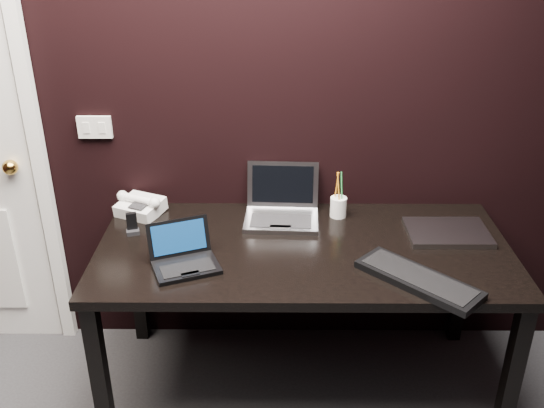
{
  "coord_description": "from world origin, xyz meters",
  "views": [
    {
      "loc": [
        0.18,
        -0.76,
        2.0
      ],
      "look_at": [
        0.17,
        1.35,
        0.96
      ],
      "focal_mm": 40.0,
      "sensor_mm": 36.0,
      "label": 1
    }
  ],
  "objects_px": {
    "netbook": "(184,259)",
    "pen_cup": "(338,206)",
    "ext_keyboard": "(418,279)",
    "silver_laptop": "(282,210)",
    "mobile_phone": "(132,226)",
    "desk": "(303,262)",
    "closed_laptop": "(447,232)",
    "desk_phone": "(140,206)"
  },
  "relations": [
    {
      "from": "silver_laptop",
      "to": "ext_keyboard",
      "type": "relative_size",
      "value": 0.75
    },
    {
      "from": "desk",
      "to": "mobile_phone",
      "type": "bearing_deg",
      "value": 171.57
    },
    {
      "from": "silver_laptop",
      "to": "desk_phone",
      "type": "distance_m",
      "value": 0.64
    },
    {
      "from": "silver_laptop",
      "to": "ext_keyboard",
      "type": "distance_m",
      "value": 0.72
    },
    {
      "from": "silver_laptop",
      "to": "mobile_phone",
      "type": "distance_m",
      "value": 0.65
    },
    {
      "from": "desk_phone",
      "to": "closed_laptop",
      "type": "bearing_deg",
      "value": -7.97
    },
    {
      "from": "desk",
      "to": "netbook",
      "type": "distance_m",
      "value": 0.51
    },
    {
      "from": "ext_keyboard",
      "to": "pen_cup",
      "type": "xyz_separation_m",
      "value": [
        -0.25,
        0.54,
        0.04
      ]
    },
    {
      "from": "desk",
      "to": "silver_laptop",
      "type": "bearing_deg",
      "value": 110.05
    },
    {
      "from": "desk",
      "to": "closed_laptop",
      "type": "height_order",
      "value": "closed_laptop"
    },
    {
      "from": "silver_laptop",
      "to": "desk",
      "type": "bearing_deg",
      "value": -69.95
    },
    {
      "from": "silver_laptop",
      "to": "desk_phone",
      "type": "relative_size",
      "value": 1.43
    },
    {
      "from": "desk",
      "to": "closed_laptop",
      "type": "relative_size",
      "value": 4.96
    },
    {
      "from": "desk_phone",
      "to": "silver_laptop",
      "type": "bearing_deg",
      "value": -3.8
    },
    {
      "from": "ext_keyboard",
      "to": "pen_cup",
      "type": "height_order",
      "value": "pen_cup"
    },
    {
      "from": "silver_laptop",
      "to": "netbook",
      "type": "bearing_deg",
      "value": -133.7
    },
    {
      "from": "ext_keyboard",
      "to": "closed_laptop",
      "type": "distance_m",
      "value": 0.42
    },
    {
      "from": "ext_keyboard",
      "to": "closed_laptop",
      "type": "relative_size",
      "value": 1.32
    },
    {
      "from": "netbook",
      "to": "pen_cup",
      "type": "height_order",
      "value": "pen_cup"
    },
    {
      "from": "pen_cup",
      "to": "netbook",
      "type": "bearing_deg",
      "value": -146.23
    },
    {
      "from": "desk",
      "to": "mobile_phone",
      "type": "xyz_separation_m",
      "value": [
        -0.73,
        0.11,
        0.11
      ]
    },
    {
      "from": "ext_keyboard",
      "to": "pen_cup",
      "type": "relative_size",
      "value": 2.09
    },
    {
      "from": "ext_keyboard",
      "to": "closed_laptop",
      "type": "height_order",
      "value": "ext_keyboard"
    },
    {
      "from": "closed_laptop",
      "to": "pen_cup",
      "type": "relative_size",
      "value": 1.59
    },
    {
      "from": "closed_laptop",
      "to": "ext_keyboard",
      "type": "bearing_deg",
      "value": -118.8
    },
    {
      "from": "closed_laptop",
      "to": "mobile_phone",
      "type": "xyz_separation_m",
      "value": [
        -1.34,
        0.01,
        0.02
      ]
    },
    {
      "from": "netbook",
      "to": "closed_laptop",
      "type": "distance_m",
      "value": 1.12
    },
    {
      "from": "netbook",
      "to": "silver_laptop",
      "type": "distance_m",
      "value": 0.55
    },
    {
      "from": "desk",
      "to": "ext_keyboard",
      "type": "xyz_separation_m",
      "value": [
        0.41,
        -0.27,
        0.09
      ]
    },
    {
      "from": "silver_laptop",
      "to": "pen_cup",
      "type": "height_order",
      "value": "silver_laptop"
    },
    {
      "from": "desk",
      "to": "mobile_phone",
      "type": "relative_size",
      "value": 18.26
    },
    {
      "from": "desk",
      "to": "silver_laptop",
      "type": "distance_m",
      "value": 0.29
    },
    {
      "from": "closed_laptop",
      "to": "mobile_phone",
      "type": "height_order",
      "value": "mobile_phone"
    },
    {
      "from": "desk_phone",
      "to": "mobile_phone",
      "type": "height_order",
      "value": "desk_phone"
    },
    {
      "from": "desk_phone",
      "to": "netbook",
      "type": "bearing_deg",
      "value": -59.56
    },
    {
      "from": "netbook",
      "to": "desk",
      "type": "bearing_deg",
      "value": 17.99
    },
    {
      "from": "closed_laptop",
      "to": "mobile_phone",
      "type": "distance_m",
      "value": 1.34
    },
    {
      "from": "desk",
      "to": "netbook",
      "type": "height_order",
      "value": "netbook"
    },
    {
      "from": "closed_laptop",
      "to": "pen_cup",
      "type": "bearing_deg",
      "value": 159.1
    },
    {
      "from": "desk",
      "to": "ext_keyboard",
      "type": "relative_size",
      "value": 3.76
    },
    {
      "from": "mobile_phone",
      "to": "pen_cup",
      "type": "height_order",
      "value": "pen_cup"
    },
    {
      "from": "desk_phone",
      "to": "pen_cup",
      "type": "xyz_separation_m",
      "value": [
        0.9,
        -0.02,
        0.01
      ]
    }
  ]
}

